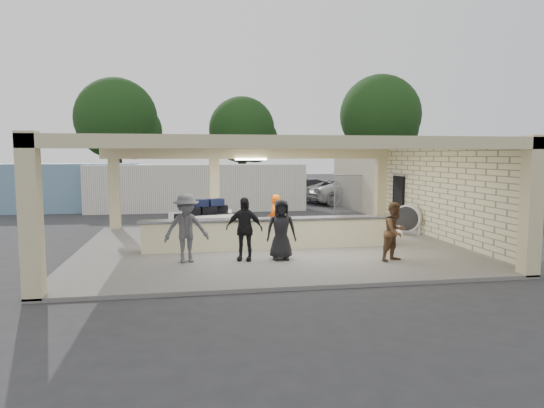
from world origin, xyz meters
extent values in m
plane|color=#2B2B2E|center=(0.00, 0.00, 0.00)|extent=(120.00, 120.00, 0.00)
cube|color=#625F5B|center=(0.00, 0.00, 0.05)|extent=(12.00, 10.00, 0.10)
cube|color=#C3B682|center=(0.00, 0.00, 3.50)|extent=(12.00, 10.00, 0.02)
cube|color=beige|center=(6.00, 0.00, 1.75)|extent=(0.02, 10.00, 3.50)
cube|color=black|center=(5.94, 3.20, 1.15)|extent=(0.10, 0.95, 2.10)
cube|color=#C3B682|center=(0.00, 4.75, 3.20)|extent=(12.00, 0.50, 0.60)
cube|color=#C3B682|center=(0.00, -4.85, 3.35)|extent=(12.00, 0.30, 0.30)
cube|color=#C3B682|center=(-5.50, 4.75, 1.80)|extent=(0.40, 0.40, 3.50)
cube|color=#C3B682|center=(-1.50, 4.75, 1.80)|extent=(0.40, 0.40, 3.50)
cube|color=#C3B682|center=(5.80, 4.80, 1.80)|extent=(0.40, 0.40, 3.50)
cube|color=#C3B682|center=(-5.80, -4.80, 1.80)|extent=(0.40, 0.40, 3.50)
cube|color=#C3B682|center=(5.80, -4.80, 1.80)|extent=(0.40, 0.40, 3.50)
cube|color=white|center=(0.00, 4.50, 2.88)|extent=(1.30, 0.12, 0.06)
cube|color=#FFEABF|center=(3.80, 1.50, 3.47)|extent=(0.55, 0.55, 0.04)
cube|color=#FFEABF|center=(3.80, -0.50, 3.47)|extent=(0.55, 0.55, 0.04)
cube|color=#FFEABF|center=(3.80, -2.50, 3.47)|extent=(0.55, 0.55, 0.04)
cube|color=beige|center=(0.00, -0.50, 0.55)|extent=(8.00, 0.50, 0.90)
cube|color=#B7B7BC|center=(0.00, -0.50, 1.05)|extent=(8.20, 0.58, 0.06)
cube|color=white|center=(-1.97, 1.80, 0.67)|extent=(2.65, 1.95, 0.11)
cylinder|color=black|center=(-2.77, 1.06, 0.29)|extent=(0.20, 0.40, 0.38)
cylinder|color=black|center=(-3.02, 2.08, 0.29)|extent=(0.20, 0.40, 0.38)
cylinder|color=black|center=(-0.92, 1.51, 0.29)|extent=(0.20, 0.40, 0.38)
cylinder|color=black|center=(-1.17, 2.53, 0.29)|extent=(0.20, 0.40, 0.38)
cube|color=white|center=(-2.14, 2.49, 0.86)|extent=(2.33, 0.61, 0.29)
cube|color=white|center=(-1.80, 1.10, 0.86)|extent=(2.33, 0.61, 0.29)
cube|color=black|center=(-2.64, 1.34, 0.85)|extent=(0.62, 0.48, 0.25)
cube|color=black|center=(-1.99, 1.50, 0.85)|extent=(0.62, 0.48, 0.25)
cube|color=black|center=(-1.34, 1.65, 0.85)|extent=(0.62, 0.48, 0.25)
cube|color=black|center=(-2.78, 1.89, 0.85)|extent=(0.62, 0.48, 0.25)
cube|color=black|center=(-2.13, 2.05, 0.85)|extent=(0.62, 0.48, 0.25)
cube|color=black|center=(-1.48, 2.21, 0.85)|extent=(0.62, 0.48, 0.25)
cube|color=black|center=(-2.48, 1.48, 1.11)|extent=(0.62, 0.48, 0.25)
cube|color=black|center=(-1.87, 1.82, 1.11)|extent=(0.62, 0.48, 0.25)
cube|color=black|center=(-1.46, 2.12, 1.11)|extent=(0.62, 0.48, 0.25)
cube|color=black|center=(-2.41, 1.98, 1.11)|extent=(0.62, 0.48, 0.25)
cube|color=black|center=(-2.15, 1.75, 1.37)|extent=(0.62, 0.48, 0.25)
cube|color=black|center=(-1.62, 1.98, 1.37)|extent=(0.62, 0.48, 0.25)
cube|color=#590F0C|center=(-2.71, 1.22, 0.85)|extent=(0.62, 0.48, 0.25)
cylinder|color=white|center=(5.50, 1.39, 0.71)|extent=(0.97, 0.92, 1.00)
cylinder|color=black|center=(5.50, 1.39, 0.71)|extent=(0.92, 0.88, 0.89)
cube|color=white|center=(5.17, 1.39, 0.27)|extent=(0.07, 0.56, 0.33)
cube|color=white|center=(5.83, 1.39, 0.27)|extent=(0.07, 0.56, 0.33)
imported|color=#EB580C|center=(0.24, 0.30, 0.93)|extent=(0.52, 0.68, 1.66)
imported|color=brown|center=(3.11, -2.85, 0.93)|extent=(0.88, 0.68, 1.65)
imported|color=black|center=(-1.05, -2.06, 0.99)|extent=(1.11, 0.68, 1.79)
imported|color=#4A494E|center=(-2.64, -2.05, 1.05)|extent=(1.30, 0.69, 1.91)
imported|color=black|center=(0.00, -2.15, 0.96)|extent=(0.87, 0.41, 1.72)
imported|color=silver|center=(7.56, 13.71, 0.79)|extent=(5.95, 3.78, 1.57)
imported|color=silver|center=(10.52, 14.02, 0.70)|extent=(4.67, 2.41, 1.41)
imported|color=black|center=(5.80, 14.78, 0.76)|extent=(4.79, 2.64, 1.51)
cube|color=white|center=(-2.07, 11.50, 1.27)|extent=(11.74, 2.41, 2.54)
cube|color=#6B92AC|center=(-10.37, 12.26, 1.30)|extent=(9.97, 2.41, 2.59)
cylinder|color=gray|center=(5.00, 9.00, 1.00)|extent=(0.06, 0.06, 2.00)
cylinder|color=gray|center=(7.00, 9.00, 1.00)|extent=(0.06, 0.06, 2.00)
cylinder|color=gray|center=(9.00, 9.00, 1.00)|extent=(0.06, 0.06, 2.00)
cylinder|color=gray|center=(11.00, 9.00, 1.00)|extent=(0.06, 0.06, 2.00)
cylinder|color=gray|center=(13.00, 9.00, 1.00)|extent=(0.06, 0.06, 2.00)
cylinder|color=gray|center=(15.00, 9.00, 1.00)|extent=(0.06, 0.06, 2.00)
cylinder|color=gray|center=(17.00, 9.00, 1.00)|extent=(0.06, 0.06, 2.00)
cube|color=gray|center=(11.00, 9.00, 1.00)|extent=(12.00, 0.02, 2.00)
cylinder|color=gray|center=(11.00, 9.00, 2.00)|extent=(12.00, 0.05, 0.05)
cylinder|color=#382619|center=(-8.00, 24.00, 2.25)|extent=(0.70, 0.70, 4.50)
sphere|color=black|center=(-8.00, 24.00, 5.85)|extent=(6.30, 6.30, 6.30)
sphere|color=black|center=(-6.80, 24.60, 4.95)|extent=(4.50, 4.50, 4.50)
cylinder|color=#382619|center=(2.00, 26.00, 2.00)|extent=(0.70, 0.70, 4.00)
sphere|color=black|center=(2.00, 26.00, 5.20)|extent=(5.60, 5.60, 5.60)
sphere|color=black|center=(3.20, 26.60, 4.40)|extent=(4.00, 4.00, 4.00)
cylinder|color=#382619|center=(14.00, 25.00, 2.50)|extent=(0.70, 0.70, 5.00)
sphere|color=black|center=(14.00, 25.00, 6.50)|extent=(7.00, 7.00, 7.00)
sphere|color=black|center=(15.20, 25.60, 5.50)|extent=(5.00, 5.00, 5.00)
cube|color=#C2B69A|center=(9.50, 10.00, 1.60)|extent=(6.00, 8.00, 3.20)
camera|label=1|loc=(-2.57, -15.45, 3.07)|focal=32.00mm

